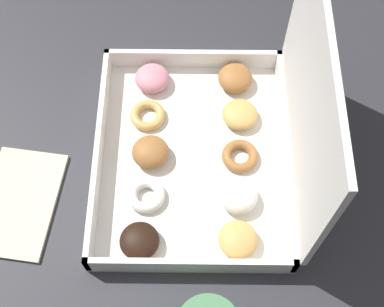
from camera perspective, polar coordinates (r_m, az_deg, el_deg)
The scene contains 4 objects.
ground_plane at distance 1.49m, azimuth -1.60°, elevation -12.67°, with size 8.00×8.00×0.00m, color #2D2826.
dining_table at distance 0.90m, azimuth -2.60°, elevation -2.48°, with size 1.30×0.85×0.72m.
donut_box at distance 0.76m, azimuth 3.23°, elevation 1.27°, with size 0.35×0.29×0.29m.
paper_napkin at distance 0.82m, azimuth -17.91°, elevation -4.99°, with size 0.18×0.12×0.01m.
Camera 1 is at (0.38, 0.04, 1.44)m, focal length 50.00 mm.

